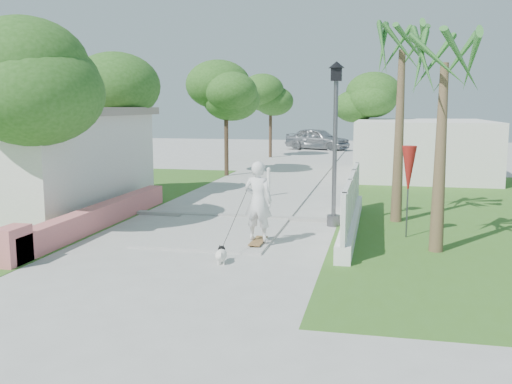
% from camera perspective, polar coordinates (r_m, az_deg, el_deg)
% --- Properties ---
extents(ground, '(90.00, 90.00, 0.00)m').
position_cam_1_polar(ground, '(11.26, -9.69, -8.41)').
color(ground, '#B7B7B2').
rests_on(ground, ground).
extents(path_strip, '(3.20, 36.00, 0.06)m').
position_cam_1_polar(path_strip, '(30.42, 4.50, 2.46)').
color(path_strip, '#B7B7B2').
rests_on(path_strip, ground).
extents(curb, '(6.50, 0.25, 0.10)m').
position_cam_1_polar(curb, '(16.79, -2.04, -2.46)').
color(curb, '#999993').
rests_on(curb, ground).
extents(grass_left, '(8.00, 20.00, 0.01)m').
position_cam_1_polar(grass_left, '(21.36, -19.16, -0.67)').
color(grass_left, '#3B6A21').
rests_on(grass_left, ground).
extents(grass_right, '(8.00, 20.00, 0.01)m').
position_cam_1_polar(grass_right, '(18.49, 21.15, -2.15)').
color(grass_right, '#3B6A21').
rests_on(grass_right, ground).
extents(pink_wall, '(0.45, 8.20, 0.80)m').
position_cam_1_polar(pink_wall, '(15.69, -16.08, -2.61)').
color(pink_wall, '#D5736D').
rests_on(pink_wall, ground).
extents(lattice_fence, '(0.35, 7.00, 1.50)m').
position_cam_1_polar(lattice_fence, '(15.23, 9.50, -1.83)').
color(lattice_fence, white).
rests_on(lattice_fence, ground).
extents(building_right, '(6.00, 8.00, 2.60)m').
position_cam_1_polar(building_right, '(28.10, 16.20, 4.24)').
color(building_right, silver).
rests_on(building_right, ground).
extents(street_lamp, '(0.44, 0.44, 4.44)m').
position_cam_1_polar(street_lamp, '(15.53, 7.92, 5.40)').
color(street_lamp, '#59595E').
rests_on(street_lamp, ground).
extents(bollard, '(0.14, 0.14, 1.09)m').
position_cam_1_polar(bollard, '(20.52, 1.26, 1.08)').
color(bollard, white).
rests_on(bollard, ground).
extents(patio_umbrella, '(0.36, 0.36, 2.30)m').
position_cam_1_polar(patio_umbrella, '(14.57, 15.02, 2.06)').
color(patio_umbrella, '#59595E').
rests_on(patio_umbrella, ground).
extents(tree_left_near, '(3.60, 3.60, 5.28)m').
position_cam_1_polar(tree_left_near, '(15.54, -21.54, 10.04)').
color(tree_left_near, '#4C3826').
rests_on(tree_left_near, ground).
extents(tree_left_mid, '(3.20, 3.20, 4.85)m').
position_cam_1_polar(tree_left_mid, '(20.78, -15.32, 8.92)').
color(tree_left_mid, '#4C3826').
rests_on(tree_left_mid, ground).
extents(tree_path_left, '(3.40, 3.40, 5.23)m').
position_cam_1_polar(tree_path_left, '(26.90, -2.99, 9.76)').
color(tree_path_left, '#4C3826').
rests_on(tree_path_left, ground).
extents(tree_path_right, '(3.00, 3.00, 4.79)m').
position_cam_1_polar(tree_path_right, '(29.96, 10.76, 8.88)').
color(tree_path_right, '#4C3826').
rests_on(tree_path_right, ground).
extents(tree_path_far, '(3.20, 3.20, 5.17)m').
position_cam_1_polar(tree_path_far, '(36.60, 1.49, 9.46)').
color(tree_path_far, '#4C3826').
rests_on(tree_path_far, ground).
extents(palm_far, '(1.80, 1.80, 5.30)m').
position_cam_1_polar(palm_far, '(16.52, 14.38, 12.55)').
color(palm_far, brown).
rests_on(palm_far, ground).
extents(palm_near, '(1.80, 1.80, 4.70)m').
position_cam_1_polar(palm_near, '(13.25, 18.31, 11.13)').
color(palm_near, brown).
rests_on(palm_near, ground).
extents(skateboarder, '(0.79, 2.06, 2.00)m').
position_cam_1_polar(skateboarder, '(13.18, -0.41, -1.43)').
color(skateboarder, olive).
rests_on(skateboarder, ground).
extents(dog, '(0.32, 0.52, 0.36)m').
position_cam_1_polar(dog, '(12.02, -3.50, -6.23)').
color(dog, white).
rests_on(dog, ground).
extents(parked_car, '(5.22, 3.63, 1.65)m').
position_cam_1_polar(parked_car, '(42.97, 6.16, 5.29)').
color(parked_car, '#95979C').
rests_on(parked_car, ground).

